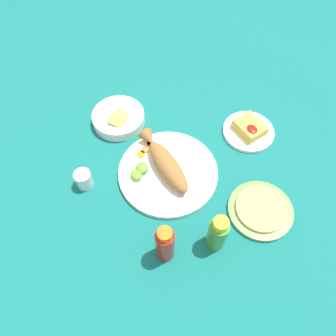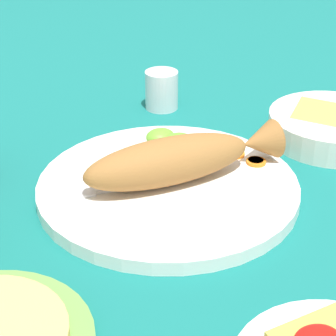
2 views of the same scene
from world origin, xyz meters
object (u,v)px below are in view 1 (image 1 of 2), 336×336
object	(u,v)px
hot_sauce_bottle_green	(217,233)
side_plate_fries	(248,132)
hot_sauce_bottle_red	(165,244)
salt_cup	(84,180)
guacamole_bowl	(119,118)
fried_fish	(165,162)
main_plate	(168,173)
tortilla_plate	(260,210)
fork_far	(165,194)
fork_near	(178,192)

from	to	relation	value
hot_sauce_bottle_green	side_plate_fries	distance (m)	0.45
hot_sauce_bottle_red	salt_cup	size ratio (longest dim) A/B	2.63
guacamole_bowl	fried_fish	bearing A→B (deg)	5.25
hot_sauce_bottle_red	main_plate	bearing A→B (deg)	144.32
hot_sauce_bottle_red	salt_cup	xyz separation A→B (m)	(-0.34, -0.09, -0.05)
main_plate	hot_sauce_bottle_green	xyz separation A→B (m)	(0.28, -0.02, 0.06)
salt_cup	guacamole_bowl	xyz separation A→B (m)	(-0.17, 0.23, -0.01)
fried_fish	side_plate_fries	bearing A→B (deg)	87.69
side_plate_fries	tortilla_plate	world-z (taller)	same
fried_fish	main_plate	bearing A→B (deg)	-0.00
side_plate_fries	fork_far	bearing A→B (deg)	-83.16
hot_sauce_bottle_red	guacamole_bowl	world-z (taller)	hot_sauce_bottle_red
hot_sauce_bottle_red	hot_sauce_bottle_green	bearing A→B (deg)	68.61
main_plate	salt_cup	bearing A→B (deg)	-115.71
tortilla_plate	salt_cup	bearing A→B (deg)	-133.76
main_plate	side_plate_fries	xyz separation A→B (m)	(0.02, 0.34, -0.00)
hot_sauce_bottle_red	tortilla_plate	xyz separation A→B (m)	(0.06, 0.33, -0.07)
main_plate	hot_sauce_bottle_green	distance (m)	0.29
fork_near	hot_sauce_bottle_red	size ratio (longest dim) A/B	1.09
salt_cup	guacamole_bowl	bearing A→B (deg)	127.50
main_plate	fried_fish	bearing A→B (deg)	176.33
fork_far	tortilla_plate	size ratio (longest dim) A/B	0.90
fork_far	guacamole_bowl	distance (m)	0.36
fork_far	hot_sauce_bottle_red	distance (m)	0.20
fork_far	guacamole_bowl	size ratio (longest dim) A/B	0.96
side_plate_fries	fried_fish	bearing A→B (deg)	-95.98
hot_sauce_bottle_green	salt_cup	distance (m)	0.46
side_plate_fries	guacamole_bowl	size ratio (longest dim) A/B	0.97
main_plate	hot_sauce_bottle_green	world-z (taller)	hot_sauce_bottle_green
main_plate	hot_sauce_bottle_red	distance (m)	0.28
main_plate	fried_fish	world-z (taller)	fried_fish
hot_sauce_bottle_red	side_plate_fries	world-z (taller)	hot_sauce_bottle_red
fork_far	hot_sauce_bottle_green	distance (m)	0.22
side_plate_fries	guacamole_bowl	world-z (taller)	guacamole_bowl
main_plate	salt_cup	xyz separation A→B (m)	(-0.12, -0.25, 0.02)
main_plate	fried_fish	size ratio (longest dim) A/B	1.23
fried_fish	hot_sauce_bottle_red	world-z (taller)	hot_sauce_bottle_red
salt_cup	side_plate_fries	xyz separation A→B (m)	(0.14, 0.59, -0.02)
fork_near	salt_cup	size ratio (longest dim) A/B	2.86
hot_sauce_bottle_red	guacamole_bowl	distance (m)	0.54
side_plate_fries	guacamole_bowl	xyz separation A→B (m)	(-0.31, -0.37, 0.02)
main_plate	tortilla_plate	world-z (taller)	main_plate
fried_fish	hot_sauce_bottle_green	xyz separation A→B (m)	(0.30, -0.02, 0.03)
main_plate	hot_sauce_bottle_red	bearing A→B (deg)	-35.68
main_plate	side_plate_fries	size ratio (longest dim) A/B	1.80
main_plate	salt_cup	distance (m)	0.28
hot_sauce_bottle_red	fork_near	bearing A→B (deg)	133.83
fork_near	guacamole_bowl	bearing A→B (deg)	-167.88
fork_far	tortilla_plate	bearing A→B (deg)	49.37
fried_fish	salt_cup	size ratio (longest dim) A/B	4.25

